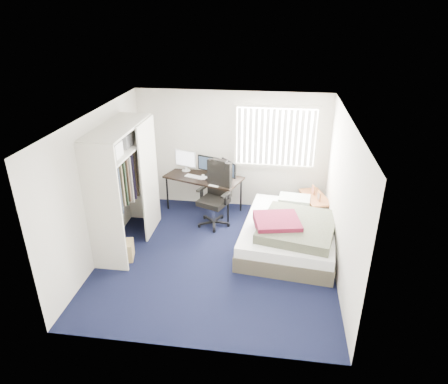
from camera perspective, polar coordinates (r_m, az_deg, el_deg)
ground at (r=7.13m, az=-1.01°, el=-9.21°), size 4.20×4.20×0.00m
room_shell at (r=6.40m, az=-1.11°, el=2.02°), size 4.20×4.20×4.20m
window_assembly at (r=8.22m, az=7.40°, el=7.78°), size 1.72×0.09×1.32m
closet at (r=7.14m, az=-14.15°, el=2.35°), size 0.64×1.84×2.22m
desk at (r=8.35m, az=-2.85°, el=2.42°), size 1.73×1.20×1.24m
office_chair at (r=7.94m, az=-1.18°, el=-1.19°), size 0.80×0.80×1.32m
footstool at (r=8.67m, az=-1.51°, el=-1.22°), size 0.29×0.24×0.23m
nightstand at (r=8.19m, az=12.85°, el=-1.03°), size 0.63×0.90×0.74m
bed at (r=7.36m, az=9.39°, el=-5.65°), size 1.85×2.33×0.71m
pine_box at (r=7.22m, az=-14.57°, el=-8.11°), size 0.50×0.42×0.32m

